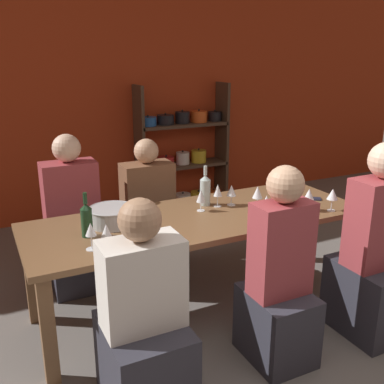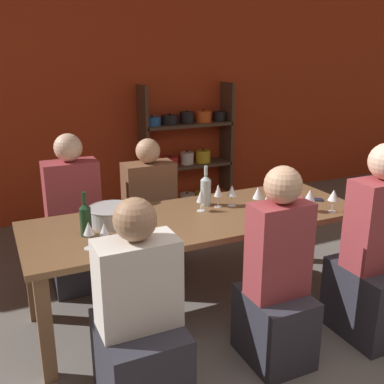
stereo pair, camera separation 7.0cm
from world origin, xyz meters
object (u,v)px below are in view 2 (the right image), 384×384
Objects in this scene: wine_glass_red_b at (266,202)px; person_far_b at (150,222)px; wine_glass_white_a at (334,196)px; person_near_c at (373,267)px; person_far_a at (75,231)px; wine_glass_red_a at (201,196)px; wine_glass_red_e at (218,191)px; dining_table at (198,227)px; wine_glass_white_b at (104,231)px; cell_phone at (313,199)px; wine_bottle_dark at (206,190)px; wine_glass_red_c at (258,193)px; wine_bottle_green at (85,218)px; person_near_b at (139,333)px; shelf_unit at (185,158)px; wine_glass_red_d at (89,230)px; person_near_a at (276,291)px; wine_glass_empty_a at (310,196)px; wine_glass_empty_b at (232,191)px; mixing_bowl at (111,215)px.

person_far_b is (-0.51, 1.00, -0.42)m from wine_glass_red_b.
person_near_c is (-0.02, -0.44, -0.36)m from wine_glass_white_a.
person_far_a is (-1.65, 1.09, -0.39)m from wine_glass_white_a.
wine_glass_red_e reaches higher than wine_glass_red_a.
wine_glass_red_b is (0.42, -0.22, 0.19)m from dining_table.
wine_glass_white_a is 1.65m from wine_glass_white_b.
person_far_a is (-1.70, 0.81, -0.27)m from cell_phone.
wine_glass_red_c is at bearing -42.51° from wine_bottle_dark.
wine_glass_red_b is at bearing -9.35° from wine_bottle_green.
person_near_b is (-1.66, -0.68, -0.30)m from cell_phone.
person_far_a reaches higher than wine_glass_white_b.
wine_bottle_green is at bearing -178.73° from dining_table.
wine_glass_red_a is 0.86m from wine_glass_white_b.
dining_table is at bearing 160.32° from wine_glass_white_a.
wine_glass_red_b is (-0.46, -2.40, 0.23)m from shelf_unit.
wine_glass_red_c is at bearing 7.06° from wine_glass_red_d.
person_near_a reaches higher than cell_phone.
wine_glass_red_c is at bearing -2.41° from wine_bottle_green.
person_near_a reaches higher than wine_glass_empty_a.
shelf_unit is at bearing 75.20° from wine_glass_empty_b.
shelf_unit is at bearing 70.00° from wine_bottle_dark.
person_far_a is 1.07× the size of person_near_b.
wine_glass_red_c is (0.38, -0.16, 0.02)m from wine_glass_red_a.
dining_table is 13.89× the size of wine_glass_red_e.
person_far_b is (-0.15, 0.69, -0.42)m from wine_glass_red_a.
person_far_b is at bearing 132.26° from wine_glass_white_a.
wine_glass_red_c is at bearing -178.27° from cell_phone.
dining_table is 0.98m from cell_phone.
wine_glass_red_d is (-0.97, -0.42, -0.00)m from wine_bottle_dark.
dining_table is 14.46× the size of wine_glass_red_d.
wine_glass_red_e is 0.14× the size of person_near_a.
wine_glass_red_c reaches higher than wine_glass_white_a.
shelf_unit is 1.19× the size of person_far_a.
shelf_unit is 1.27× the size of person_near_b.
person_near_c is (0.90, -0.77, -0.15)m from dining_table.
wine_bottle_dark is (0.16, 0.20, 0.20)m from dining_table.
wine_glass_red_a is 0.92m from cell_phone.
wine_glass_red_d reaches higher than mixing_bowl.
wine_bottle_green is at bearing 104.53° from wine_glass_white_b.
person_near_a is (-0.16, -0.83, -0.37)m from wine_glass_empty_b.
person_near_a is (0.76, -0.84, -0.32)m from mixing_bowl.
wine_bottle_dark is at bearing 90.72° from person_near_a.
person_near_c is at bearing 122.61° from person_far_b.
wine_glass_white_b is 1.02m from wine_glass_red_e.
wine_glass_white_a is (0.04, -2.51, 0.24)m from shelf_unit.
wine_bottle_dark is 1.94× the size of wine_glass_empty_b.
mixing_bowl is 1.03× the size of wine_bottle_dark.
person_near_b is (-0.85, -0.93, -0.42)m from wine_bottle_dark.
wine_glass_white_b is (-0.89, -0.44, -0.02)m from wine_bottle_dark.
person_far_b is at bearing 122.20° from wine_glass_red_c.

